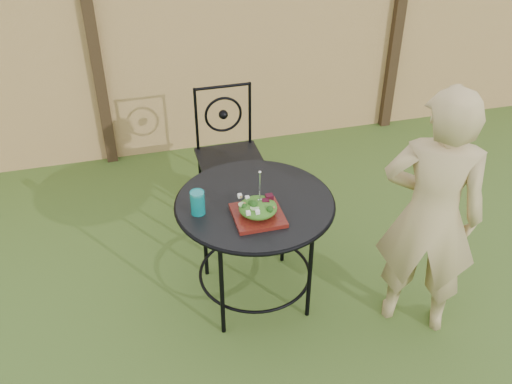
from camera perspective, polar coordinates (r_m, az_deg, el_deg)
ground at (r=3.70m, az=8.65°, el=-10.87°), size 60.00×60.00×0.00m
fence at (r=4.97m, az=-0.24°, el=14.98°), size 8.00×0.12×1.90m
patio_table at (r=3.33m, az=-0.12°, el=-2.86°), size 0.92×0.92×0.72m
patio_chair at (r=4.17m, az=-2.74°, el=4.16°), size 0.46×0.46×0.95m
diner at (r=3.21m, az=17.06°, el=-2.33°), size 0.66×0.60×1.52m
salad_plate at (r=3.12m, az=0.19°, el=-2.35°), size 0.27×0.27×0.02m
salad at (r=3.09m, az=0.20°, el=-1.58°), size 0.21×0.21×0.08m
fork at (r=3.02m, az=0.38°, el=0.45°), size 0.01×0.01×0.18m
drinking_glass at (r=3.13m, az=-5.86°, el=-1.06°), size 0.08×0.08×0.14m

